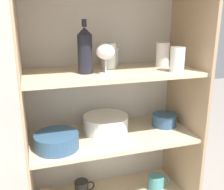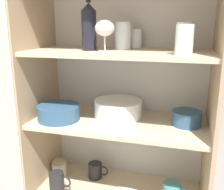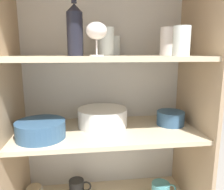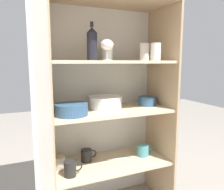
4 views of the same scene
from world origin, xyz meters
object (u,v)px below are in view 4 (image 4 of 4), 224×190
(mixing_bowl_large, at_px, (71,109))
(plate_stack_white, at_px, (105,102))
(wine_bottle, at_px, (92,44))
(serving_bowl_small, at_px, (147,101))
(coffee_mug_primary, at_px, (143,150))
(storage_jar, at_px, (59,162))

(mixing_bowl_large, bearing_deg, plate_stack_white, 23.62)
(plate_stack_white, bearing_deg, wine_bottle, -146.02)
(serving_bowl_small, bearing_deg, mixing_bowl_large, -171.23)
(coffee_mug_primary, bearing_deg, serving_bowl_small, 32.01)
(wine_bottle, relative_size, storage_jar, 2.50)
(serving_bowl_small, bearing_deg, plate_stack_white, 175.80)
(wine_bottle, height_order, coffee_mug_primary, wine_bottle)
(serving_bowl_small, distance_m, coffee_mug_primary, 0.40)
(serving_bowl_small, bearing_deg, storage_jar, 179.16)
(wine_bottle, height_order, serving_bowl_small, wine_bottle)
(plate_stack_white, xyz_separation_m, storage_jar, (-0.35, -0.02, -0.40))
(mixing_bowl_large, relative_size, storage_jar, 2.12)
(serving_bowl_small, relative_size, coffee_mug_primary, 1.04)
(storage_jar, bearing_deg, mixing_bowl_large, -55.39)
(plate_stack_white, height_order, storage_jar, plate_stack_white)
(plate_stack_white, bearing_deg, storage_jar, -177.54)
(plate_stack_white, relative_size, serving_bowl_small, 1.77)
(mixing_bowl_large, relative_size, serving_bowl_small, 1.52)
(wine_bottle, relative_size, mixing_bowl_large, 1.18)
(wine_bottle, height_order, plate_stack_white, wine_bottle)
(mixing_bowl_large, height_order, coffee_mug_primary, mixing_bowl_large)
(wine_bottle, relative_size, plate_stack_white, 1.01)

